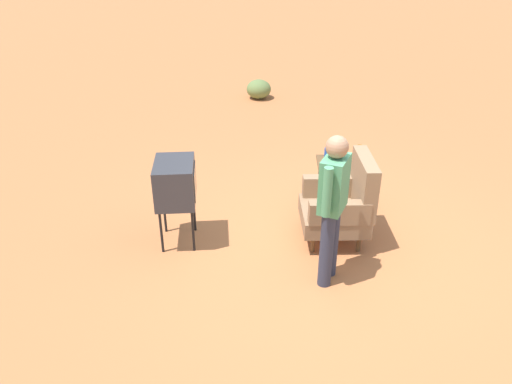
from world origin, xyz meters
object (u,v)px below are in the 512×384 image
(bottle_tall_amber, at_px, (359,157))
(soda_can_red, at_px, (330,161))
(bottle_short_clear, at_px, (339,151))
(flower_vase, at_px, (336,153))
(armchair, at_px, (343,203))
(person_standing, at_px, (333,202))
(soda_can_blue, at_px, (327,152))
(side_table, at_px, (339,170))
(tv_on_stand, at_px, (175,183))

(bottle_tall_amber, xyz_separation_m, soda_can_red, (-0.04, -0.36, -0.09))
(bottle_short_clear, xyz_separation_m, flower_vase, (0.17, -0.06, 0.05))
(armchair, bearing_deg, person_standing, -16.24)
(soda_can_blue, distance_m, bottle_short_clear, 0.16)
(armchair, distance_m, soda_can_red, 0.73)
(armchair, xyz_separation_m, side_table, (-0.76, 0.02, 0.05))
(side_table, xyz_separation_m, flower_vase, (-0.01, -0.05, 0.24))
(person_standing, distance_m, bottle_tall_amber, 1.53)
(person_standing, distance_m, soda_can_red, 1.50)
(soda_can_blue, relative_size, bottle_short_clear, 0.61)
(person_standing, distance_m, bottle_short_clear, 1.76)
(armchair, height_order, flower_vase, armchair)
(armchair, distance_m, flower_vase, 0.83)
(soda_can_red, relative_size, bottle_short_clear, 0.61)
(side_table, relative_size, tv_on_stand, 0.63)
(flower_vase, bearing_deg, tv_on_stand, -64.89)
(soda_can_red, bearing_deg, person_standing, -4.55)
(tv_on_stand, distance_m, flower_vase, 2.10)
(tv_on_stand, distance_m, soda_can_blue, 2.12)
(tv_on_stand, distance_m, person_standing, 1.83)
(armchair, height_order, side_table, armchair)
(person_standing, bearing_deg, tv_on_stand, -111.43)
(bottle_tall_amber, height_order, bottle_short_clear, bottle_tall_amber)
(soda_can_blue, height_order, soda_can_red, same)
(armchair, bearing_deg, bottle_short_clear, 178.25)
(soda_can_blue, bearing_deg, bottle_short_clear, 76.84)
(armchair, relative_size, bottle_tall_amber, 3.53)
(person_standing, relative_size, soda_can_blue, 13.44)
(side_table, height_order, bottle_tall_amber, bottle_tall_amber)
(tv_on_stand, relative_size, soda_can_red, 8.44)
(soda_can_blue, bearing_deg, side_table, 34.30)
(side_table, bearing_deg, bottle_tall_amber, 64.44)
(armchair, relative_size, flower_vase, 4.00)
(soda_can_red, bearing_deg, flower_vase, 132.92)
(side_table, distance_m, bottle_tall_amber, 0.35)
(soda_can_blue, relative_size, bottle_tall_amber, 0.41)
(armchair, height_order, bottle_tall_amber, armchair)
(tv_on_stand, height_order, soda_can_blue, tv_on_stand)
(person_standing, height_order, bottle_short_clear, person_standing)
(tv_on_stand, bearing_deg, armchair, 93.60)
(armchair, height_order, bottle_short_clear, armchair)
(side_table, distance_m, soda_can_red, 0.22)
(side_table, xyz_separation_m, soda_can_red, (0.07, -0.14, 0.16))
(flower_vase, bearing_deg, soda_can_blue, -155.72)
(side_table, bearing_deg, tv_on_stand, -65.72)
(soda_can_blue, bearing_deg, person_standing, -3.48)
(tv_on_stand, relative_size, soda_can_blue, 8.44)
(armchair, relative_size, person_standing, 0.65)
(person_standing, distance_m, soda_can_blue, 1.78)
(armchair, distance_m, side_table, 0.76)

